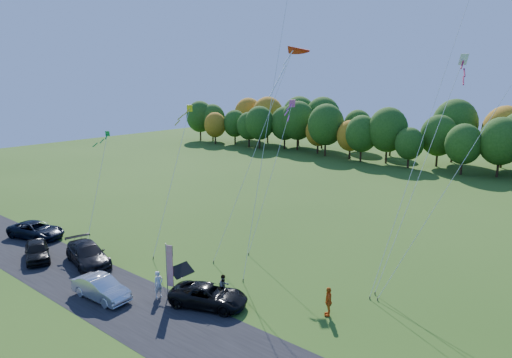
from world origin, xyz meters
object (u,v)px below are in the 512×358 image
Objects in this scene: black_suv at (209,295)px; feather_flag at (169,265)px; silver_sedan at (101,288)px; person_east at (328,301)px.

feather_flag is at bearing 86.62° from black_suv.
feather_flag reaches higher than black_suv.
silver_sedan is (-6.24, -3.86, 0.04)m from black_suv.
person_east is (6.62, 3.82, 0.23)m from black_suv.
feather_flag is (3.50, 2.96, 1.59)m from silver_sedan.
black_suv is 7.33m from silver_sedan.
black_suv is 2.70× the size of person_east.
person_east is at bearing 26.80° from feather_flag.
person_east is (12.85, 7.68, 0.19)m from silver_sedan.
silver_sedan is at bearing -90.98° from person_east.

